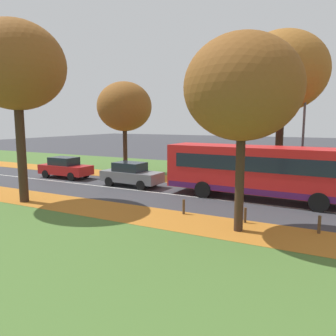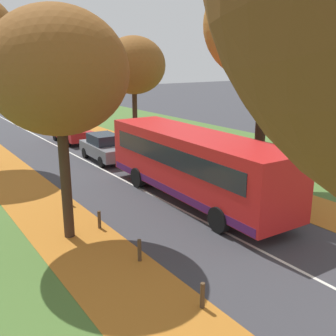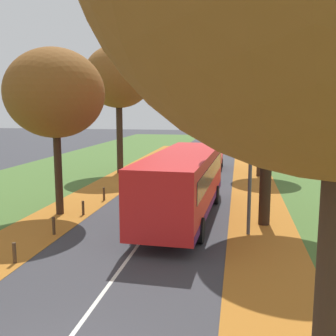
{
  "view_description": "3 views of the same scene",
  "coord_description": "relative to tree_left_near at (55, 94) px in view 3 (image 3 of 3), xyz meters",
  "views": [
    {
      "loc": [
        -17.26,
        7.59,
        4.36
      ],
      "look_at": [
        -0.46,
        16.27,
        1.66
      ],
      "focal_mm": 35.0,
      "sensor_mm": 36.0,
      "label": 1
    },
    {
      "loc": [
        -9.06,
        -1.44,
        6.02
      ],
      "look_at": [
        0.45,
        12.28,
        1.35
      ],
      "focal_mm": 42.0,
      "sensor_mm": 36.0,
      "label": 2
    },
    {
      "loc": [
        3.52,
        -5.94,
        5.01
      ],
      "look_at": [
        0.31,
        11.9,
        2.19
      ],
      "focal_mm": 42.0,
      "sensor_mm": 36.0,
      "label": 3
    }
  ],
  "objects": [
    {
      "name": "grass_verge_left",
      "position": [
        -4.49,
        9.1,
        -5.6
      ],
      "size": [
        12.0,
        90.0,
        0.01
      ],
      "primitive_type": "cube",
      "color": "#476B2D",
      "rests_on": "ground"
    },
    {
      "name": "leaf_litter_left",
      "position": [
        0.11,
        3.1,
        -5.6
      ],
      "size": [
        2.8,
        60.0,
        0.0
      ],
      "primitive_type": "cube",
      "color": "#B26B23",
      "rests_on": "grass_verge_left"
    },
    {
      "name": "grass_verge_right",
      "position": [
        13.91,
        9.1,
        -5.6
      ],
      "size": [
        12.0,
        90.0,
        0.01
      ],
      "primitive_type": "cube",
      "color": "#476B2D",
      "rests_on": "ground"
    },
    {
      "name": "leaf_litter_right",
      "position": [
        9.31,
        3.1,
        -5.6
      ],
      "size": [
        2.8,
        60.0,
        0.0
      ],
      "primitive_type": "cube",
      "color": "#B26B23",
      "rests_on": "grass_verge_right"
    },
    {
      "name": "road_centre_line",
      "position": [
        4.71,
        9.1,
        -5.6
      ],
      "size": [
        0.12,
        80.0,
        0.01
      ],
      "primitive_type": "cube",
      "color": "silver",
      "rests_on": "ground"
    },
    {
      "name": "tree_left_near",
      "position": [
        0.0,
        0.0,
        0.0
      ],
      "size": [
        4.49,
        4.49,
        7.65
      ],
      "color": "#382619",
      "rests_on": "ground"
    },
    {
      "name": "tree_left_mid",
      "position": [
        -0.63,
        11.71,
        1.57
      ],
      "size": [
        5.09,
        5.09,
        9.52
      ],
      "color": "#382619",
      "rests_on": "ground"
    },
    {
      "name": "tree_right_near",
      "position": [
        9.4,
        -0.01,
        1.8
      ],
      "size": [
        5.53,
        5.53,
        9.93
      ],
      "color": "black",
      "rests_on": "ground"
    },
    {
      "name": "tree_right_mid",
      "position": [
        9.75,
        12.2,
        -0.08
      ],
      "size": [
        4.42,
        4.42,
        7.54
      ],
      "color": "#382619",
      "rests_on": "ground"
    },
    {
      "name": "bollard_third",
      "position": [
        1.2,
        -5.82,
        -5.26
      ],
      "size": [
        0.12,
        0.12,
        0.69
      ],
      "primitive_type": "cylinder",
      "color": "#4C3823",
      "rests_on": "ground"
    },
    {
      "name": "bollard_fourth",
      "position": [
        1.13,
        -2.9,
        -5.25
      ],
      "size": [
        0.12,
        0.12,
        0.72
      ],
      "primitive_type": "cylinder",
      "color": "#4C3823",
      "rests_on": "ground"
    },
    {
      "name": "bollard_fifth",
      "position": [
        1.15,
        0.02,
        -5.27
      ],
      "size": [
        0.12,
        0.12,
        0.68
      ],
      "primitive_type": "cylinder",
      "color": "#4C3823",
      "rests_on": "ground"
    },
    {
      "name": "bollard_sixth",
      "position": [
        1.15,
        2.94,
        -5.25
      ],
      "size": [
        0.12,
        0.12,
        0.72
      ],
      "primitive_type": "cylinder",
      "color": "#4C3823",
      "rests_on": "ground"
    },
    {
      "name": "streetlamp_right",
      "position": [
        8.38,
        -1.47,
        -1.87
      ],
      "size": [
        1.89,
        0.28,
        6.0
      ],
      "color": "#47474C",
      "rests_on": "ground"
    },
    {
      "name": "bus",
      "position": [
        5.84,
        0.44,
        -3.9
      ],
      "size": [
        2.93,
        10.49,
        2.98
      ],
      "color": "red",
      "rests_on": "ground"
    },
    {
      "name": "car_grey_lead",
      "position": [
        5.71,
        8.93,
        -4.79
      ],
      "size": [
        1.93,
        4.27,
        1.62
      ],
      "color": "slate",
      "rests_on": "ground"
    },
    {
      "name": "car_red_following",
      "position": [
        6.08,
        15.29,
        -4.79
      ],
      "size": [
        1.8,
        4.21,
        1.62
      ],
      "color": "#B21919",
      "rests_on": "ground"
    }
  ]
}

